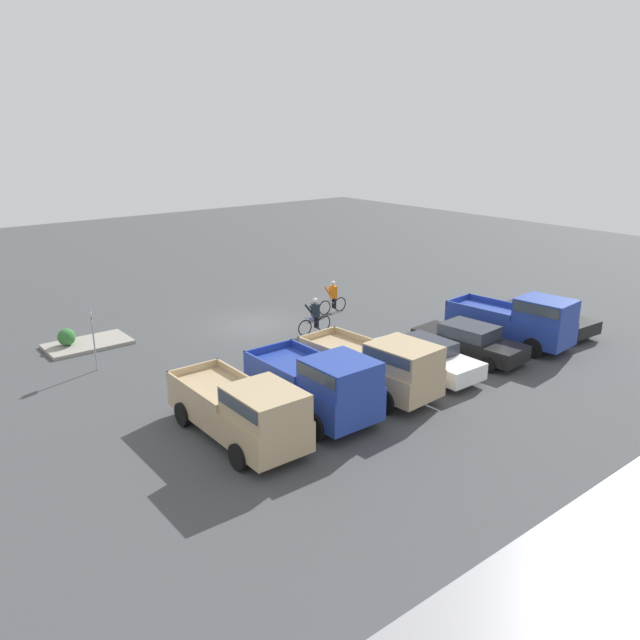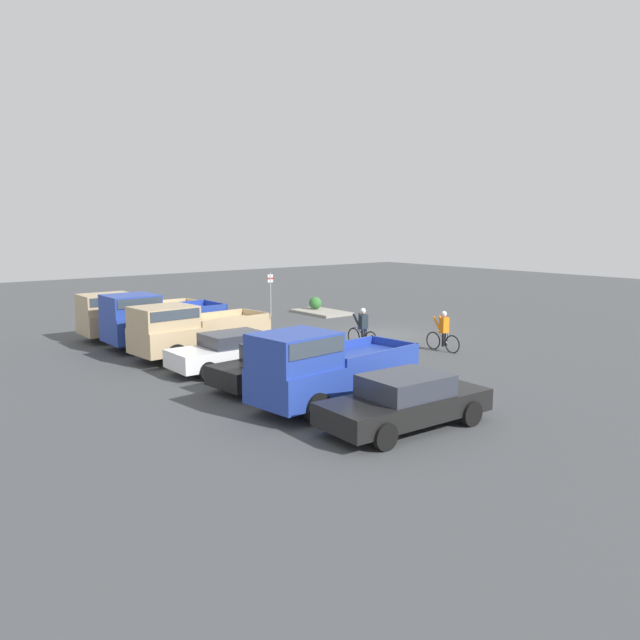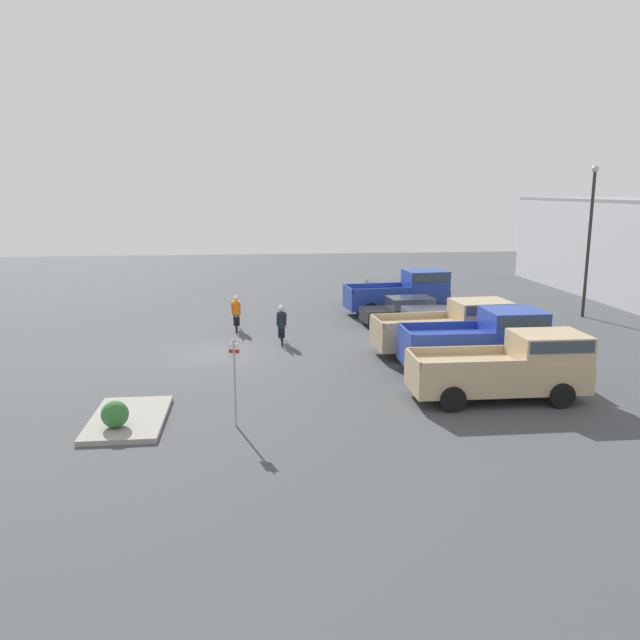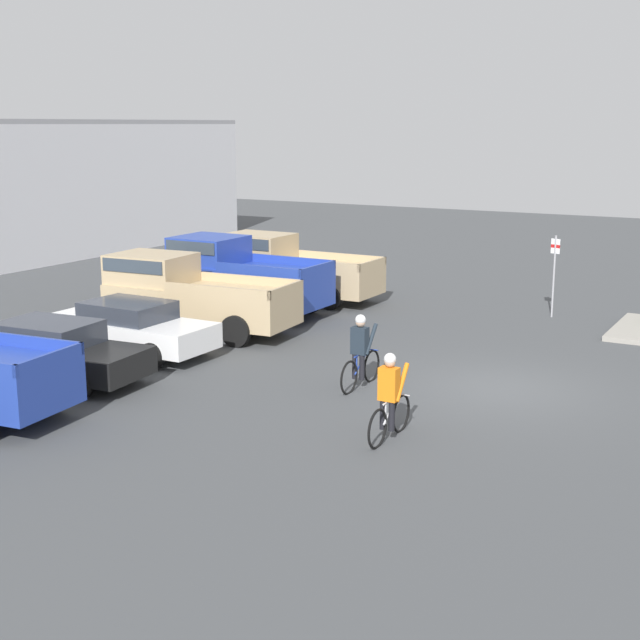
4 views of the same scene
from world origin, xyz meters
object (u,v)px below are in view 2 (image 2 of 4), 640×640
at_px(pickup_truck_3, 132,314).
at_px(shrub, 315,303).
at_px(sedan_0, 405,401).
at_px(pickup_truck_2, 156,319).
at_px(pickup_truck_1, 191,330).
at_px(cyclist_0, 363,328).
at_px(cyclist_1, 443,331).
at_px(sedan_2, 233,351).
at_px(fire_lane_sign, 271,290).
at_px(pickup_truck_0, 323,367).
at_px(sedan_1, 280,364).

bearing_deg(pickup_truck_3, shrub, -82.77).
distance_m(sedan_0, pickup_truck_2, 14.02).
bearing_deg(sedan_0, pickup_truck_2, 2.27).
height_order(pickup_truck_1, cyclist_0, pickup_truck_1).
relative_size(pickup_truck_3, cyclist_1, 3.09).
xyz_separation_m(sedan_0, pickup_truck_2, (14.00, 0.55, 0.50)).
distance_m(sedan_2, pickup_truck_3, 8.42).
height_order(cyclist_0, fire_lane_sign, fire_lane_sign).
bearing_deg(fire_lane_sign, sedan_2, 139.80).
bearing_deg(pickup_truck_2, pickup_truck_3, -1.36).
xyz_separation_m(pickup_truck_2, cyclist_1, (-8.12, -8.99, -0.39)).
bearing_deg(shrub, pickup_truck_0, 142.43).
distance_m(sedan_2, shrub, 15.26).
bearing_deg(cyclist_0, pickup_truck_3, 40.27).
xyz_separation_m(pickup_truck_0, pickup_truck_1, (8.42, -0.13, -0.06)).
distance_m(sedan_0, sedan_2, 8.40).
distance_m(pickup_truck_0, fire_lane_sign, 17.75).
relative_size(cyclist_1, shrub, 2.39).
relative_size(sedan_2, pickup_truck_3, 0.84).
relative_size(cyclist_0, shrub, 2.52).
distance_m(pickup_truck_0, sedan_2, 5.69).
relative_size(cyclist_0, fire_lane_sign, 0.75).
height_order(sedan_1, pickup_truck_3, pickup_truck_3).
height_order(pickup_truck_1, cyclist_1, pickup_truck_1).
height_order(pickup_truck_2, shrub, pickup_truck_2).
distance_m(pickup_truck_1, cyclist_0, 7.27).
height_order(pickup_truck_3, cyclist_1, pickup_truck_3).
relative_size(pickup_truck_1, pickup_truck_3, 1.01).
bearing_deg(pickup_truck_2, sedan_0, -177.73).
xyz_separation_m(sedan_1, pickup_truck_1, (5.57, 0.35, 0.43)).
xyz_separation_m(pickup_truck_2, fire_lane_sign, (4.23, -8.73, 0.30)).
bearing_deg(pickup_truck_3, cyclist_0, -139.73).
bearing_deg(pickup_truck_3, pickup_truck_0, 179.91).
bearing_deg(sedan_0, pickup_truck_1, 1.95).
height_order(pickup_truck_0, sedan_1, pickup_truck_0).
relative_size(sedan_1, pickup_truck_3, 0.88).
xyz_separation_m(cyclist_1, shrub, (12.44, -3.03, -0.30)).
distance_m(sedan_2, cyclist_1, 8.93).
relative_size(sedan_1, sedan_2, 1.04).
bearing_deg(pickup_truck_3, fire_lane_sign, -80.68).
bearing_deg(sedan_2, fire_lane_sign, -40.20).
bearing_deg(pickup_truck_1, cyclist_1, -120.94).
relative_size(sedan_2, pickup_truck_2, 0.93).
height_order(pickup_truck_1, pickup_truck_3, pickup_truck_1).
bearing_deg(pickup_truck_0, pickup_truck_2, 0.22).
height_order(pickup_truck_0, shrub, pickup_truck_0).
relative_size(pickup_truck_2, cyclist_0, 2.65).
relative_size(sedan_0, sedan_2, 1.03).
relative_size(sedan_0, pickup_truck_3, 0.87).
xyz_separation_m(cyclist_0, fire_lane_sign, (9.59, -1.75, 0.68)).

